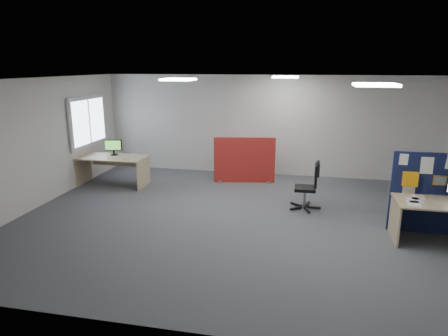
% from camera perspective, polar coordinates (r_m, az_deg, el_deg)
% --- Properties ---
extents(floor, '(9.00, 9.00, 0.00)m').
position_cam_1_polar(floor, '(7.91, 3.35, -7.42)').
color(floor, '#56585E').
rests_on(floor, ground).
extents(ceiling, '(9.00, 7.00, 0.02)m').
position_cam_1_polar(ceiling, '(7.34, 3.67, 12.52)').
color(ceiling, white).
rests_on(ceiling, wall_back).
extents(wall_back, '(9.00, 0.02, 2.70)m').
position_cam_1_polar(wall_back, '(10.93, 6.19, 6.02)').
color(wall_back, silver).
rests_on(wall_back, floor).
extents(wall_front, '(9.00, 0.02, 2.70)m').
position_cam_1_polar(wall_front, '(4.22, -3.48, -7.85)').
color(wall_front, silver).
rests_on(wall_front, floor).
extents(wall_left, '(0.02, 7.00, 2.70)m').
position_cam_1_polar(wall_left, '(9.27, -25.23, 3.18)').
color(wall_left, silver).
rests_on(wall_left, floor).
extents(window, '(0.06, 1.70, 1.30)m').
position_cam_1_polar(window, '(10.85, -18.81, 6.34)').
color(window, white).
rests_on(window, wall_left).
extents(ceiling_lights, '(4.10, 4.10, 0.04)m').
position_cam_1_polar(ceiling_lights, '(7.96, 6.80, 12.39)').
color(ceiling_lights, white).
rests_on(ceiling_lights, ceiling).
extents(navy_divider, '(1.79, 0.30, 1.51)m').
position_cam_1_polar(navy_divider, '(8.03, 28.76, -3.28)').
color(navy_divider, '#0E1435').
rests_on(navy_divider, floor).
extents(red_divider, '(1.55, 0.31, 1.17)m').
position_cam_1_polar(red_divider, '(10.22, 2.94, 1.06)').
color(red_divider, maroon).
rests_on(red_divider, floor).
extents(second_desk, '(1.71, 0.85, 0.73)m').
position_cam_1_polar(second_desk, '(10.42, -15.57, 0.69)').
color(second_desk, tan).
rests_on(second_desk, floor).
extents(monitor_second, '(0.43, 0.20, 0.39)m').
position_cam_1_polar(monitor_second, '(10.48, -15.51, 2.96)').
color(monitor_second, black).
rests_on(monitor_second, second_desk).
extents(office_chair, '(0.64, 0.67, 1.00)m').
position_cam_1_polar(office_chair, '(8.49, 12.23, -2.11)').
color(office_chair, black).
rests_on(office_chair, floor).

